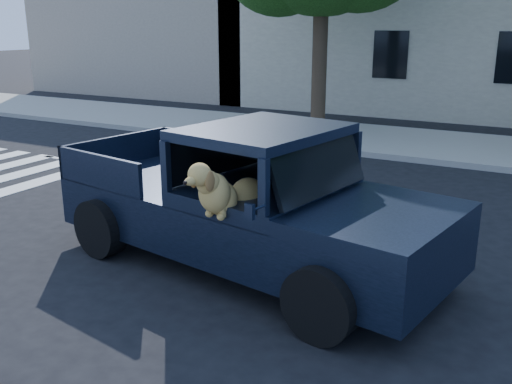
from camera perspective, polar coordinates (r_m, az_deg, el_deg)
ground at (r=7.60m, az=5.65°, el=-8.75°), size 120.00×120.00×0.00m
far_sidewalk at (r=16.09m, az=18.84°, el=4.30°), size 60.00×4.00×0.15m
lane_stripes at (r=10.29m, az=23.72°, el=-3.22°), size 21.60×0.14×0.01m
building_left at (r=28.88m, az=-9.28°, el=17.83°), size 12.00×6.00×8.00m
pickup_truck at (r=7.83m, az=-1.45°, el=-2.64°), size 5.79×3.25×1.97m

